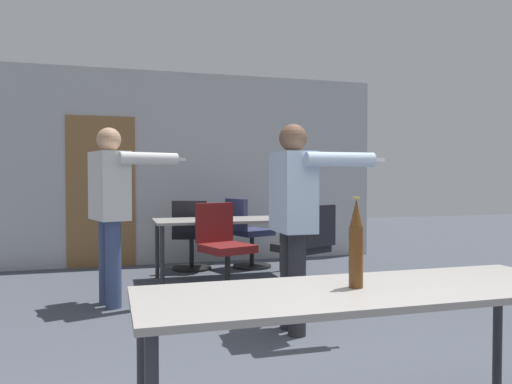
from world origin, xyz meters
TOP-DOWN VIEW (x-y plane):
  - back_wall at (-0.03, 5.63)m, footprint 5.85×0.12m
  - conference_table_near at (0.12, 0.48)m, footprint 2.04×0.66m
  - conference_table_far at (0.36, 4.30)m, footprint 1.71×0.73m
  - person_far_watching at (0.41, 2.16)m, footprint 0.76×0.68m
  - person_center_tall at (-0.97, 3.41)m, footprint 0.91×0.67m
  - office_chair_far_left at (0.16, 3.58)m, footprint 0.60×0.64m
  - office_chair_side_rolled at (0.03, 4.99)m, footprint 0.57×0.62m
  - office_chair_near_pushed at (0.79, 4.96)m, footprint 0.65×0.60m
  - office_chair_mid_tucked at (0.98, 3.32)m, footprint 0.63×0.66m
  - beer_bottle at (0.08, 0.51)m, footprint 0.06×0.06m
  - drink_cup at (0.13, 4.31)m, footprint 0.08×0.08m

SIDE VIEW (x-z plane):
  - office_chair_side_rolled at x=0.03m, z-range -0.03..0.89m
  - office_chair_mid_tucked at x=0.98m, z-range -0.03..0.91m
  - office_chair_near_pushed at x=0.79m, z-range -0.03..0.91m
  - office_chair_far_left at x=0.16m, z-range -0.03..0.92m
  - conference_table_far at x=0.36m, z-range 0.29..1.01m
  - conference_table_near at x=0.12m, z-range 0.29..1.02m
  - drink_cup at x=0.13m, z-range 0.72..0.84m
  - beer_bottle at x=0.08m, z-range 0.71..1.12m
  - person_far_watching at x=0.41m, z-range 0.16..1.80m
  - person_center_tall at x=-0.97m, z-range 0.16..1.85m
  - back_wall at x=-0.03m, z-range -0.01..2.70m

